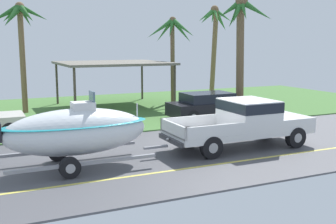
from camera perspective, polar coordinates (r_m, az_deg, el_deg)
The scene contains 9 objects.
ground at distance 23.44m, azimuth -4.08°, elevation -0.43°, with size 36.00×22.00×0.11m.
pickup_truck_towing at distance 16.35m, azimuth 10.82°, elevation -1.15°, with size 5.93×2.12×1.84m.
boat_on_trailer at distance 13.63m, azimuth -12.46°, elevation -2.60°, with size 5.80×2.27×2.45m.
parked_sedan_far at distance 22.42m, azimuth 5.74°, elevation 0.86°, with size 4.54×1.95×1.38m.
carport_awning at distance 26.15m, azimuth -7.57°, elevation 6.52°, with size 6.45×5.87×2.84m.
palm_tree_near_right at distance 23.83m, azimuth 10.07°, elevation 11.17°, with size 3.15×2.56×6.58m.
palm_tree_mid at distance 27.91m, azimuth 0.60°, elevation 10.16°, with size 3.33×3.52×5.71m.
palm_tree_far_left at distance 24.89m, azimuth -19.74°, elevation 10.84°, with size 3.34×2.63×6.23m.
palm_tree_far_right at distance 31.43m, azimuth 6.37°, elevation 11.11°, with size 2.49×3.18×6.72m.
Camera 1 is at (-8.12, -13.25, 3.95)m, focal length 44.59 mm.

